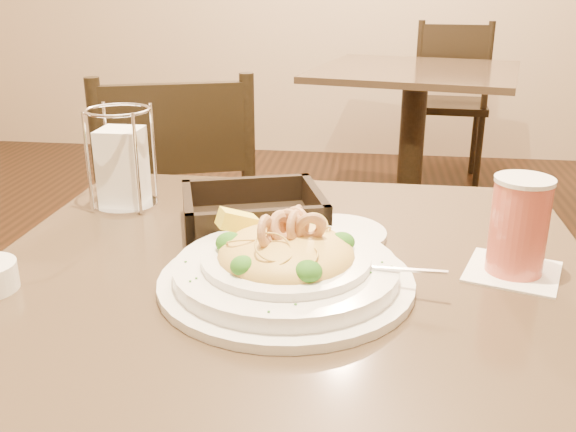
# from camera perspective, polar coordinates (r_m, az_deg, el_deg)

# --- Properties ---
(main_table) EXTENTS (0.90, 0.90, 0.75)m
(main_table) POSITION_cam_1_polar(r_m,az_deg,el_deg) (1.05, -0.15, -16.72)
(main_table) COLOR black
(main_table) RESTS_ON ground
(background_table) EXTENTS (1.07, 1.07, 0.75)m
(background_table) POSITION_cam_1_polar(r_m,az_deg,el_deg) (3.16, 11.07, 8.52)
(background_table) COLOR black
(background_table) RESTS_ON ground
(dining_chair_near) EXTENTS (0.53, 0.53, 0.93)m
(dining_chair_near) POSITION_cam_1_polar(r_m,az_deg,el_deg) (1.81, -9.64, -0.90)
(dining_chair_near) COLOR black
(dining_chair_near) RESTS_ON ground
(dining_chair_far) EXTENTS (0.45, 0.45, 0.93)m
(dining_chair_far) POSITION_cam_1_polar(r_m,az_deg,el_deg) (3.81, 14.13, 10.09)
(dining_chair_far) COLOR black
(dining_chair_far) RESTS_ON ground
(pasta_bowl) EXTENTS (0.39, 0.35, 0.11)m
(pasta_bowl) POSITION_cam_1_polar(r_m,az_deg,el_deg) (0.88, -0.19, -4.30)
(pasta_bowl) COLOR white
(pasta_bowl) RESTS_ON main_table
(drink_glass) EXTENTS (0.16, 0.16, 0.14)m
(drink_glass) POSITION_cam_1_polar(r_m,az_deg,el_deg) (0.96, 19.82, -0.91)
(drink_glass) COLOR white
(drink_glass) RESTS_ON main_table
(bread_basket) EXTENTS (0.28, 0.25, 0.06)m
(bread_basket) POSITION_cam_1_polar(r_m,az_deg,el_deg) (1.08, -3.13, 0.01)
(bread_basket) COLOR black
(bread_basket) RESTS_ON main_table
(napkin_caddy) EXTENTS (0.12, 0.12, 0.18)m
(napkin_caddy) POSITION_cam_1_polar(r_m,az_deg,el_deg) (1.21, -14.49, 4.42)
(napkin_caddy) COLOR silver
(napkin_caddy) RESTS_ON main_table
(side_plate) EXTENTS (0.19, 0.19, 0.01)m
(side_plate) POSITION_cam_1_polar(r_m,az_deg,el_deg) (1.06, 4.35, -1.58)
(side_plate) COLOR white
(side_plate) RESTS_ON main_table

